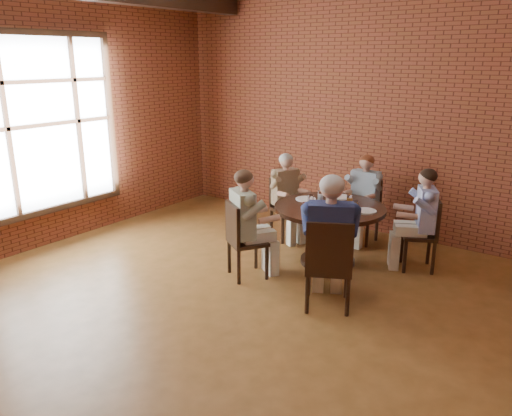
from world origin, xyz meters
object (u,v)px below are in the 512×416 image
Objects in this scene: chair_d at (241,237)px; diner_d at (248,224)px; diner_b at (363,199)px; chair_c at (284,205)px; dining_table at (329,223)px; chair_a at (426,231)px; chair_b at (365,207)px; smartphone at (334,216)px; chair_e at (329,262)px; diner_e at (329,242)px; diner_c at (287,197)px; diner_a at (420,220)px.

chair_d is 0.17m from diner_d.
diner_b is 1.35× the size of chair_d.
chair_c is 1.48m from chair_d.
chair_a is at bearing 27.05° from dining_table.
chair_b is at bearing -143.41° from chair_a.
smartphone is (0.86, 0.64, 0.26)m from chair_d.
diner_d reaches higher than chair_d.
smartphone is (0.22, -1.37, 0.27)m from chair_b.
chair_a is 1.99m from chair_c.
diner_b is (0.01, 0.96, 0.09)m from dining_table.
chair_a is at bearing -62.53° from chair_c.
chair_e is 0.70× the size of diner_e.
chair_a is 0.72× the size of diner_b.
diner_b is 1.41× the size of chair_c.
diner_e reaches higher than diner_d.
diner_e is at bearing -148.93° from chair_d.
diner_e reaches higher than diner_b.
diner_e is (1.44, -1.44, 0.09)m from diner_c.
chair_b is 0.68× the size of diner_d.
diner_a is 8.83× the size of smartphone.
chair_d is at bearing -74.75° from chair_a.
diner_e is at bearing -74.88° from chair_b.
chair_e reaches higher than chair_b.
diner_e is at bearing -152.43° from diner_d.
chair_e reaches higher than chair_d.
chair_a is 0.91× the size of chair_e.
chair_c is at bearing -72.42° from diner_e.
chair_c is (-0.98, -0.49, -0.14)m from diner_b.
diner_e is (-0.04, 0.08, 0.18)m from chair_e.
diner_e is (1.11, -0.10, 0.06)m from diner_d.
chair_a is 1.02× the size of chair_c.
diner_e reaches higher than chair_d.
diner_e is at bearing -74.36° from diner_b.
dining_table is at bearing -90.00° from diner_e.
chair_c is 1.47m from smartphone.
chair_a is at bearing -22.20° from diner_b.
diner_d is at bearing -36.79° from chair_e.
chair_e is (-0.38, -1.58, -0.10)m from diner_a.
chair_d is 1.20m from chair_e.
diner_e reaches higher than diner_a.
smartphone is at bearing -110.95° from chair_d.
dining_table is 1.05× the size of diner_d.
smartphone is (0.81, 0.57, 0.11)m from diner_d.
diner_c is at bearing -114.47° from chair_a.
dining_table is 1.08m from diner_d.
diner_a is at bearing -133.96° from diner_e.
chair_d reaches higher than chair_b.
diner_b is 1.05m from diner_c.
diner_b is 2.04m from chair_d.
diner_c is 1.39m from smartphone.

